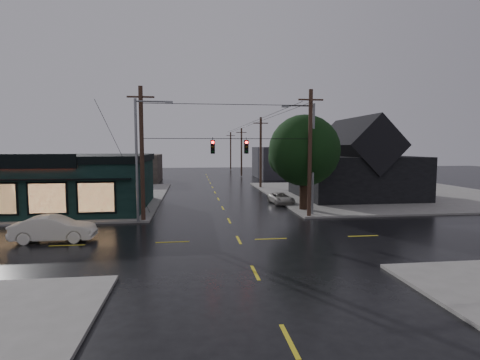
{
  "coord_description": "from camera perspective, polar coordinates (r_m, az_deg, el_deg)",
  "views": [
    {
      "loc": [
        -2.77,
        -22.25,
        5.69
      ],
      "look_at": [
        0.8,
        5.67,
        3.17
      ],
      "focal_mm": 28.0,
      "sensor_mm": 36.0,
      "label": 1
    }
  ],
  "objects": [
    {
      "name": "utility_pole_far_c",
      "position": [
        90.9,
        -1.43,
        1.52
      ],
      "size": [
        2.0,
        0.32,
        9.15
      ],
      "primitive_type": null,
      "color": "black",
      "rests_on": "ground"
    },
    {
      "name": "suv_silver",
      "position": [
        37.57,
        6.28,
        -2.77
      ],
      "size": [
        2.15,
        4.14,
        1.11
      ],
      "primitive_type": "imported",
      "rotation": [
        0.0,
        0.0,
        0.08
      ],
      "color": "#ABA69E",
      "rests_on": "ground"
    },
    {
      "name": "utility_pole_far_b",
      "position": [
        71.09,
        0.22,
        0.52
      ],
      "size": [
        2.0,
        0.32,
        9.15
      ],
      "primitive_type": null,
      "color": "black",
      "rests_on": "ground"
    },
    {
      "name": "streetlight_ne",
      "position": [
        31.54,
        10.92,
        -5.37
      ],
      "size": [
        5.4,
        0.3,
        9.15
      ],
      "primitive_type": null,
      "color": "slate",
      "rests_on": "ground"
    },
    {
      "name": "span_signal_assembly",
      "position": [
        28.89,
        -1.61,
        5.13
      ],
      "size": [
        13.0,
        0.48,
        1.23
      ],
      "color": "black",
      "rests_on": "ground"
    },
    {
      "name": "sedan_cream",
      "position": [
        25.25,
        -26.49,
        -6.65
      ],
      "size": [
        4.74,
        1.7,
        1.56
      ],
      "primitive_type": "imported",
      "rotation": [
        0.0,
        0.0,
        1.58
      ],
      "color": "silver",
      "rests_on": "ground"
    },
    {
      "name": "pizza_shop",
      "position": [
        37.39,
        -26.36,
        -0.23
      ],
      "size": [
        16.3,
        12.34,
        4.9
      ],
      "color": "black",
      "rests_on": "ground"
    },
    {
      "name": "ne_building",
      "position": [
        43.1,
        17.08,
        3.27
      ],
      "size": [
        12.6,
        11.6,
        8.75
      ],
      "color": "black",
      "rests_on": "ground"
    },
    {
      "name": "ground_plane",
      "position": [
        23.13,
        -0.19,
        -9.13
      ],
      "size": [
        160.0,
        160.0,
        0.0
      ],
      "primitive_type": "plane",
      "color": "black"
    },
    {
      "name": "bg_building_west",
      "position": [
        63.35,
        -17.5,
        1.72
      ],
      "size": [
        12.0,
        10.0,
        4.4
      ],
      "primitive_type": "cube",
      "color": "#322824",
      "rests_on": "ground"
    },
    {
      "name": "streetlight_nw",
      "position": [
        28.9,
        -15.26,
        -6.42
      ],
      "size": [
        5.4,
        0.3,
        9.15
      ],
      "primitive_type": null,
      "color": "slate",
      "rests_on": "ground"
    },
    {
      "name": "utility_pole_far_a",
      "position": [
        51.41,
        3.14,
        -1.25
      ],
      "size": [
        2.0,
        0.32,
        9.65
      ],
      "primitive_type": null,
      "color": "black",
      "rests_on": "ground"
    },
    {
      "name": "bg_building_east",
      "position": [
        69.88,
        8.3,
        2.69
      ],
      "size": [
        14.0,
        12.0,
        5.6
      ],
      "primitive_type": "cube",
      "color": "#2C2C32",
      "rests_on": "ground"
    },
    {
      "name": "corner_tree",
      "position": [
        33.38,
        9.75,
        4.43
      ],
      "size": [
        6.27,
        6.27,
        8.34
      ],
      "color": "black",
      "rests_on": "ground"
    },
    {
      "name": "sidewalk_nw",
      "position": [
        45.97,
        -29.27,
        -2.56
      ],
      "size": [
        28.0,
        28.0,
        0.15
      ],
      "primitive_type": "cube",
      "color": "slate",
      "rests_on": "ground"
    },
    {
      "name": "utility_pole_ne",
      "position": [
        30.74,
        10.44,
        -5.64
      ],
      "size": [
        2.0,
        0.32,
        10.15
      ],
      "primitive_type": null,
      "color": "black",
      "rests_on": "ground"
    },
    {
      "name": "sidewalk_ne",
      "position": [
        48.32,
        20.89,
        -1.9
      ],
      "size": [
        28.0,
        28.0,
        0.15
      ],
      "primitive_type": "cube",
      "color": "slate",
      "rests_on": "ground"
    },
    {
      "name": "utility_pole_nw",
      "position": [
        29.54,
        -14.49,
        -6.16
      ],
      "size": [
        2.0,
        0.32,
        10.15
      ],
      "primitive_type": null,
      "color": "black",
      "rests_on": "ground"
    }
  ]
}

